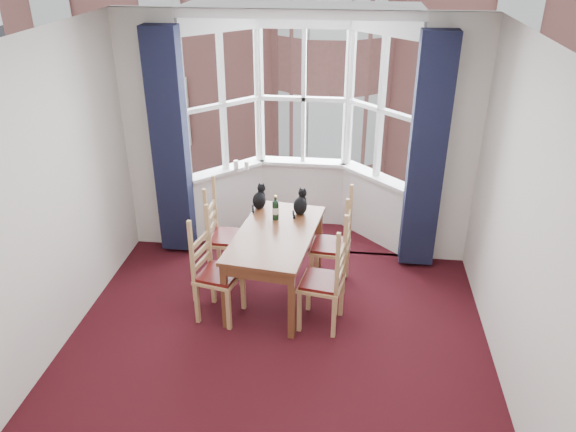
% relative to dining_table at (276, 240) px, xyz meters
% --- Properties ---
extents(floor, '(4.50, 4.50, 0.00)m').
position_rel_dining_table_xyz_m(floor, '(0.11, -1.24, -0.66)').
color(floor, black).
rests_on(floor, ground).
extents(ceiling, '(4.50, 4.50, 0.00)m').
position_rel_dining_table_xyz_m(ceiling, '(0.11, -1.24, 2.14)').
color(ceiling, white).
rests_on(ceiling, floor).
extents(wall_left, '(0.00, 4.50, 4.50)m').
position_rel_dining_table_xyz_m(wall_left, '(-1.89, -1.24, 0.74)').
color(wall_left, silver).
rests_on(wall_left, floor).
extents(wall_right, '(0.00, 4.50, 4.50)m').
position_rel_dining_table_xyz_m(wall_right, '(2.11, -1.24, 0.74)').
color(wall_right, silver).
rests_on(wall_right, floor).
extents(wall_back_pier_left, '(0.70, 0.12, 2.80)m').
position_rel_dining_table_xyz_m(wall_back_pier_left, '(-1.54, 1.01, 0.74)').
color(wall_back_pier_left, silver).
rests_on(wall_back_pier_left, floor).
extents(wall_back_pier_right, '(0.70, 0.12, 2.80)m').
position_rel_dining_table_xyz_m(wall_back_pier_right, '(1.76, 1.01, 0.74)').
color(wall_back_pier_right, silver).
rests_on(wall_back_pier_right, floor).
extents(bay_window, '(2.76, 0.94, 2.80)m').
position_rel_dining_table_xyz_m(bay_window, '(0.11, 1.51, 0.74)').
color(bay_window, white).
rests_on(bay_window, floor).
extents(curtain_left, '(0.38, 0.22, 2.60)m').
position_rel_dining_table_xyz_m(curtain_left, '(-1.31, 0.83, 0.69)').
color(curtain_left, '#171933').
rests_on(curtain_left, floor).
extents(curtain_right, '(0.38, 0.22, 2.60)m').
position_rel_dining_table_xyz_m(curtain_right, '(1.53, 0.83, 0.69)').
color(curtain_right, '#171933').
rests_on(curtain_right, floor).
extents(dining_table, '(0.94, 1.51, 0.76)m').
position_rel_dining_table_xyz_m(dining_table, '(0.00, 0.00, 0.00)').
color(dining_table, brown).
rests_on(dining_table, floor).
extents(chair_left_near, '(0.48, 0.50, 0.92)m').
position_rel_dining_table_xyz_m(chair_left_near, '(-0.59, -0.41, -0.19)').
color(chair_left_near, tan).
rests_on(chair_left_near, floor).
extents(chair_left_far, '(0.41, 0.43, 0.92)m').
position_rel_dining_table_xyz_m(chair_left_far, '(-0.66, 0.32, -0.19)').
color(chair_left_far, tan).
rests_on(chair_left_far, floor).
extents(chair_right_near, '(0.46, 0.48, 0.92)m').
position_rel_dining_table_xyz_m(chair_right_near, '(0.59, -0.45, -0.19)').
color(chair_right_near, tan).
rests_on(chair_right_near, floor).
extents(chair_right_far, '(0.44, 0.46, 0.92)m').
position_rel_dining_table_xyz_m(chair_right_far, '(0.64, 0.26, -0.19)').
color(chair_right_far, tan).
rests_on(chair_right_far, floor).
extents(cat_left, '(0.19, 0.23, 0.28)m').
position_rel_dining_table_xyz_m(cat_left, '(-0.25, 0.55, 0.20)').
color(cat_left, black).
rests_on(cat_left, dining_table).
extents(cat_right, '(0.19, 0.24, 0.29)m').
position_rel_dining_table_xyz_m(cat_right, '(0.21, 0.46, 0.20)').
color(cat_right, black).
rests_on(cat_right, dining_table).
extents(wine_bottle, '(0.07, 0.07, 0.27)m').
position_rel_dining_table_xyz_m(wine_bottle, '(-0.04, 0.30, 0.21)').
color(wine_bottle, black).
rests_on(wine_bottle, dining_table).
extents(candle_tall, '(0.06, 0.06, 0.12)m').
position_rel_dining_table_xyz_m(candle_tall, '(-0.68, 1.36, 0.26)').
color(candle_tall, white).
rests_on(candle_tall, bay_window).
extents(candle_short, '(0.06, 0.06, 0.10)m').
position_rel_dining_table_xyz_m(candle_short, '(-0.55, 1.39, 0.26)').
color(candle_short, white).
rests_on(candle_short, bay_window).
extents(street, '(80.00, 80.00, 0.00)m').
position_rel_dining_table_xyz_m(street, '(0.11, 31.01, -6.66)').
color(street, '#333335').
rests_on(street, ground).
extents(tenement_building, '(18.40, 7.80, 15.20)m').
position_rel_dining_table_xyz_m(tenement_building, '(0.11, 12.77, 0.93)').
color(tenement_building, '#90524A').
rests_on(tenement_building, street).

